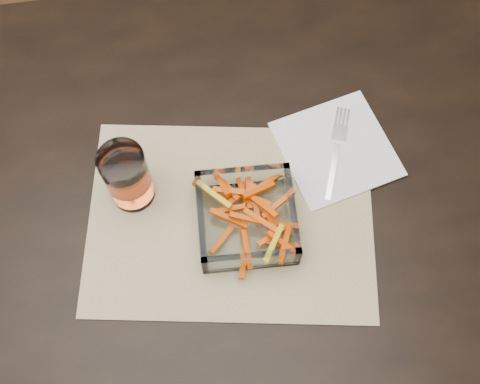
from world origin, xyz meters
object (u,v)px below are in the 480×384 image
at_px(tumbler, 128,178).
at_px(fork, 336,149).
at_px(glass_bowl, 247,219).
at_px(dining_table, 145,227).

height_order(tumbler, fork, tumbler).
bearing_deg(tumbler, glass_bowl, -25.39).
xyz_separation_m(tumbler, fork, (0.34, 0.03, -0.05)).
xyz_separation_m(glass_bowl, tumbler, (-0.17, 0.08, 0.03)).
bearing_deg(glass_bowl, tumbler, 154.61).
distance_m(glass_bowl, tumbler, 0.19).
distance_m(dining_table, fork, 0.35).
bearing_deg(tumbler, dining_table, -84.38).
bearing_deg(glass_bowl, dining_table, 162.35).
xyz_separation_m(glass_bowl, fork, (0.17, 0.11, -0.02)).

